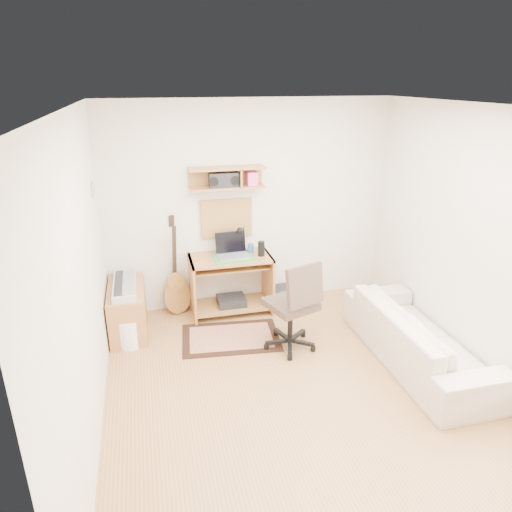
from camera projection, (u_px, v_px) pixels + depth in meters
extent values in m
cube|color=#A87746|center=(297.00, 390.00, 4.48)|extent=(3.60, 4.00, 0.01)
cube|color=white|center=(308.00, 107.00, 3.54)|extent=(3.60, 4.00, 0.01)
cube|color=beige|center=(249.00, 206.00, 5.83)|extent=(3.60, 0.01, 2.60)
cube|color=beige|center=(82.00, 286.00, 3.61)|extent=(0.01, 4.00, 2.60)
cube|color=beige|center=(482.00, 248.00, 4.41)|extent=(0.01, 4.00, 2.60)
cube|color=#B4703F|center=(227.00, 178.00, 5.50)|extent=(0.90, 0.25, 0.26)
cube|color=tan|center=(227.00, 218.00, 5.78)|extent=(0.64, 0.03, 0.49)
cube|color=#4C8CBF|center=(93.00, 190.00, 4.82)|extent=(0.02, 0.20, 0.15)
cylinder|color=black|center=(261.00, 249.00, 5.71)|extent=(0.08, 0.08, 0.19)
cylinder|color=#305090|center=(251.00, 248.00, 5.84)|extent=(0.08, 0.08, 0.11)
cube|color=black|center=(223.00, 180.00, 5.49)|extent=(0.34, 0.16, 0.18)
cube|color=tan|center=(231.00, 337.00, 5.36)|extent=(1.18, 0.85, 0.01)
cube|color=#B4703F|center=(127.00, 309.00, 5.43)|extent=(0.40, 0.90, 0.55)
cube|color=#B2B5BA|center=(125.00, 285.00, 5.32)|extent=(0.25, 0.81, 0.07)
cylinder|color=white|center=(129.00, 332.00, 5.16)|extent=(0.31, 0.31, 0.32)
cube|color=#A5A8AA|center=(288.00, 296.00, 6.19)|extent=(0.53, 0.43, 0.19)
imported|color=beige|center=(420.00, 328.00, 4.79)|extent=(0.59, 2.02, 0.79)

